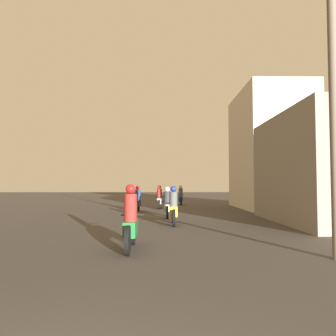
{
  "coord_description": "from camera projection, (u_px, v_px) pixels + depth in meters",
  "views": [
    {
      "loc": [
        0.98,
        -1.21,
        1.64
      ],
      "look_at": [
        1.26,
        16.79,
        2.49
      ],
      "focal_mm": 35.0,
      "sensor_mm": 36.0,
      "label": 1
    }
  ],
  "objects": [
    {
      "name": "motorcycle_green",
      "position": [
        131.0,
        224.0,
        8.11
      ],
      "size": [
        0.6,
        2.03,
        1.62
      ],
      "rotation": [
        0.0,
        0.0,
        0.13
      ],
      "color": "black",
      "rests_on": "ground_plane"
    },
    {
      "name": "motorcycle_yellow",
      "position": [
        173.0,
        209.0,
        13.0
      ],
      "size": [
        0.6,
        1.93,
        1.54
      ],
      "rotation": [
        0.0,
        0.0,
        0.03
      ],
      "color": "black",
      "rests_on": "ground_plane"
    },
    {
      "name": "motorcycle_white",
      "position": [
        167.0,
        205.0,
        15.74
      ],
      "size": [
        0.6,
        1.87,
        1.48
      ],
      "rotation": [
        0.0,
        0.0,
        -0.09
      ],
      "color": "black",
      "rests_on": "ground_plane"
    },
    {
      "name": "motorcycle_black",
      "position": [
        138.0,
        201.0,
        19.05
      ],
      "size": [
        0.6,
        1.9,
        1.5
      ],
      "rotation": [
        0.0,
        0.0,
        -0.17
      ],
      "color": "black",
      "rests_on": "ground_plane"
    },
    {
      "name": "motorcycle_silver",
      "position": [
        159.0,
        199.0,
        21.33
      ],
      "size": [
        0.6,
        1.88,
        1.52
      ],
      "rotation": [
        0.0,
        0.0,
        -0.12
      ],
      "color": "black",
      "rests_on": "ground_plane"
    },
    {
      "name": "motorcycle_blue",
      "position": [
        181.0,
        197.0,
        25.02
      ],
      "size": [
        0.6,
        1.91,
        1.51
      ],
      "rotation": [
        0.0,
        0.0,
        -0.13
      ],
      "color": "black",
      "rests_on": "ground_plane"
    },
    {
      "name": "building_right_near",
      "position": [
        331.0,
        169.0,
        13.69
      ],
      "size": [
        4.52,
        6.97,
        4.52
      ],
      "color": "gray",
      "rests_on": "ground_plane"
    },
    {
      "name": "building_right_far",
      "position": [
        269.0,
        150.0,
        21.69
      ],
      "size": [
        4.04,
        6.86,
        7.67
      ],
      "color": "beige",
      "rests_on": "ground_plane"
    },
    {
      "name": "utility_pole_near",
      "position": [
        333.0,
        81.0,
        7.23
      ],
      "size": [
        1.6,
        0.2,
        7.48
      ],
      "color": "#6B5B4C",
      "rests_on": "ground_plane"
    }
  ]
}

